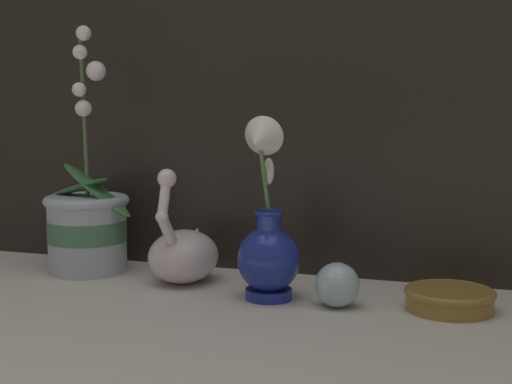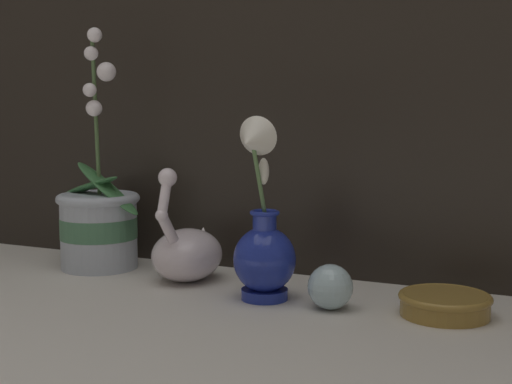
{
  "view_description": "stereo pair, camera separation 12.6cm",
  "coord_description": "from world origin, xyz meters",
  "px_view_note": "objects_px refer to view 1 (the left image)",
  "views": [
    {
      "loc": [
        0.42,
        -1.05,
        0.32
      ],
      "look_at": [
        0.01,
        0.14,
        0.18
      ],
      "focal_mm": 50.0,
      "sensor_mm": 36.0,
      "label": 1
    },
    {
      "loc": [
        0.53,
        -1.0,
        0.32
      ],
      "look_at": [
        0.01,
        0.14,
        0.18
      ],
      "focal_mm": 50.0,
      "sensor_mm": 36.0,
      "label": 2
    }
  ],
  "objects_px": {
    "blue_vase": "(268,244)",
    "glass_sphere": "(337,285)",
    "orchid_potted_plant": "(87,224)",
    "swan_figurine": "(184,252)",
    "amber_dish": "(450,298)"
  },
  "relations": [
    {
      "from": "glass_sphere",
      "to": "amber_dish",
      "type": "xyz_separation_m",
      "value": [
        0.17,
        0.04,
        -0.02
      ]
    },
    {
      "from": "orchid_potted_plant",
      "to": "swan_figurine",
      "type": "relative_size",
      "value": 2.19
    },
    {
      "from": "swan_figurine",
      "to": "blue_vase",
      "type": "distance_m",
      "value": 0.2
    },
    {
      "from": "swan_figurine",
      "to": "amber_dish",
      "type": "relative_size",
      "value": 1.51
    },
    {
      "from": "glass_sphere",
      "to": "orchid_potted_plant",
      "type": "bearing_deg",
      "value": 170.07
    },
    {
      "from": "orchid_potted_plant",
      "to": "glass_sphere",
      "type": "distance_m",
      "value": 0.53
    },
    {
      "from": "orchid_potted_plant",
      "to": "glass_sphere",
      "type": "height_order",
      "value": "orchid_potted_plant"
    },
    {
      "from": "swan_figurine",
      "to": "amber_dish",
      "type": "height_order",
      "value": "swan_figurine"
    },
    {
      "from": "swan_figurine",
      "to": "amber_dish",
      "type": "bearing_deg",
      "value": -4.14
    },
    {
      "from": "orchid_potted_plant",
      "to": "blue_vase",
      "type": "bearing_deg",
      "value": -12.2
    },
    {
      "from": "orchid_potted_plant",
      "to": "glass_sphere",
      "type": "bearing_deg",
      "value": -9.93
    },
    {
      "from": "swan_figurine",
      "to": "blue_vase",
      "type": "bearing_deg",
      "value": -20.5
    },
    {
      "from": "blue_vase",
      "to": "glass_sphere",
      "type": "xyz_separation_m",
      "value": [
        0.12,
        -0.0,
        -0.06
      ]
    },
    {
      "from": "blue_vase",
      "to": "glass_sphere",
      "type": "bearing_deg",
      "value": -2.2
    },
    {
      "from": "swan_figurine",
      "to": "blue_vase",
      "type": "height_order",
      "value": "blue_vase"
    }
  ]
}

